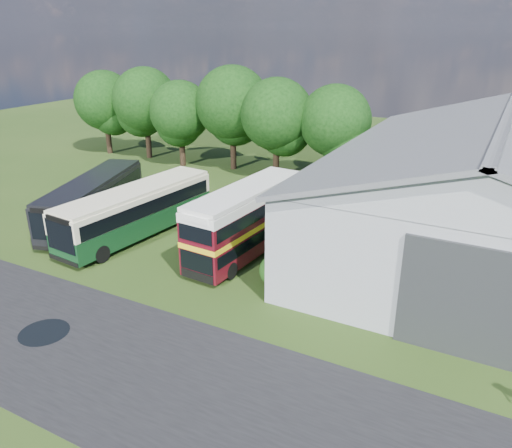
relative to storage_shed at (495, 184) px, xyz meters
The scene contains 16 objects.
ground 22.31m from the storage_shed, 133.18° to the right, with size 120.00×120.00×0.00m, color #223B12.
asphalt_road 22.84m from the storage_shed, 122.30° to the right, with size 60.00×8.00×0.02m, color black.
puddle 25.50m from the storage_shed, 130.99° to the right, with size 2.20×2.20×0.01m, color black.
storage_shed is the anchor object (origin of this frame).
tree_far_left 38.86m from the storage_shed, 168.09° to the left, with size 6.12×6.12×8.64m.
tree_left_a 34.12m from the storage_shed, 165.53° to the left, with size 6.46×6.46×9.12m.
tree_left_b 29.01m from the storage_shed, 164.98° to the left, with size 5.78×5.78×8.16m.
tree_mid 24.71m from the storage_shed, 159.03° to the left, with size 6.80×6.80×9.60m.
tree_right_a 19.68m from the storage_shed, 156.53° to the left, with size 6.26×6.26×8.83m.
tree_right_b 15.65m from the storage_shed, 146.47° to the left, with size 5.98×5.98×8.45m.
shrub_front 14.33m from the storage_shed, 133.27° to the right, with size 1.70×1.70×1.70m, color #194714.
shrub_mid 13.02m from the storage_shed, 139.65° to the right, with size 1.60×1.60×1.60m, color #194714.
shrub_back 11.90m from the storage_shed, 147.52° to the right, with size 1.80×1.80×1.80m, color #194714.
bus_green_single 21.91m from the storage_shed, 157.84° to the right, with size 3.77×11.80×3.20m.
bus_maroon_double 14.72m from the storage_shed, 149.89° to the right, with size 3.11×9.76×4.13m.
bus_dark_single 25.74m from the storage_shed, 162.23° to the right, with size 6.02×11.50×3.10m.
Camera 1 is at (15.77, -15.24, 12.77)m, focal length 35.00 mm.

